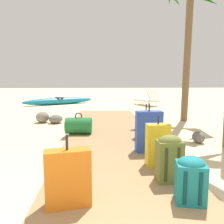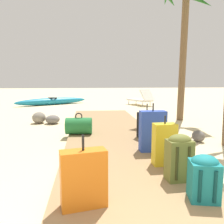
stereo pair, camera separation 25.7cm
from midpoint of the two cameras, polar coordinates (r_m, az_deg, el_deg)
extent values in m
plane|color=beige|center=(4.30, -0.32, -9.63)|extent=(60.00, 60.00, 0.00)
cube|color=#9E7A51|center=(5.08, -1.30, -6.37)|extent=(1.91, 8.27, 0.08)
cube|color=gold|center=(3.41, 10.59, -7.80)|extent=(0.33, 0.20, 0.60)
cylinder|color=black|center=(3.33, 10.75, -1.84)|extent=(0.02, 0.02, 0.12)
cube|color=black|center=(4.98, 7.04, -3.09)|extent=(0.43, 0.31, 0.53)
cylinder|color=black|center=(4.93, 7.12, 1.00)|extent=(0.02, 0.02, 0.18)
cube|color=#197A7F|center=(2.59, 18.84, -15.70)|extent=(0.33, 0.31, 0.40)
ellipsoid|color=#197A7F|center=(2.52, 19.05, -11.50)|extent=(0.31, 0.29, 0.14)
cylinder|color=#0C3D3F|center=(2.47, 17.85, -16.95)|extent=(0.04, 0.04, 0.32)
cylinder|color=#0C3D3F|center=(2.50, 21.17, -16.77)|extent=(0.04, 0.04, 0.32)
cube|color=#2847B7|center=(4.02, 8.11, -4.65)|extent=(0.44, 0.21, 0.70)
cylinder|color=black|center=(3.95, 8.22, 1.21)|extent=(0.02, 0.02, 0.13)
cube|color=olive|center=(2.96, 13.64, -11.45)|extent=(0.31, 0.23, 0.50)
ellipsoid|color=olive|center=(2.89, 13.81, -6.76)|extent=(0.29, 0.21, 0.15)
cylinder|color=#333516|center=(2.84, 13.06, -12.27)|extent=(0.04, 0.04, 0.40)
cylinder|color=#333516|center=(2.90, 15.86, -11.95)|extent=(0.04, 0.04, 0.40)
cylinder|color=#237538|center=(5.30, -9.49, -3.38)|extent=(0.60, 0.41, 0.37)
torus|color=black|center=(5.26, -9.55, -1.08)|extent=(0.17, 0.04, 0.16)
cube|color=orange|center=(2.35, -10.19, -15.83)|extent=(0.46, 0.26, 0.56)
cylinder|color=black|center=(2.23, -10.42, -7.42)|extent=(0.02, 0.02, 0.15)
cylinder|color=brown|center=(7.63, 16.10, 13.43)|extent=(0.21, 0.31, 4.12)
cube|color=white|center=(11.80, 6.06, 2.95)|extent=(1.15, 1.52, 0.08)
cube|color=white|center=(11.32, 7.94, 4.12)|extent=(0.73, 0.66, 0.54)
cylinder|color=silver|center=(12.12, 3.52, 2.40)|extent=(0.04, 0.04, 0.22)
cylinder|color=silver|center=(12.40, 5.33, 2.51)|extent=(0.04, 0.04, 0.22)
cylinder|color=silver|center=(11.23, 6.84, 1.91)|extent=(0.04, 0.04, 0.22)
cylinder|color=silver|center=(11.53, 8.70, 2.04)|extent=(0.04, 0.04, 0.22)
ellipsoid|color=teal|center=(12.35, -14.98, 2.57)|extent=(3.54, 2.31, 0.36)
torus|color=black|center=(12.34, -15.01, 3.31)|extent=(0.67, 0.67, 0.05)
ellipsoid|color=slate|center=(7.10, -15.36, -1.77)|extent=(0.54, 0.54, 0.26)
ellipsoid|color=gray|center=(7.63, 9.83, -1.16)|extent=(0.27, 0.30, 0.19)
ellipsoid|color=slate|center=(5.19, 19.06, -5.61)|extent=(0.28, 0.35, 0.24)
ellipsoid|color=gray|center=(7.30, -18.43, -1.32)|extent=(0.47, 0.51, 0.34)
camera|label=1|loc=(0.13, 88.63, 0.19)|focal=37.31mm
camera|label=2|loc=(0.13, -91.37, -0.19)|focal=37.31mm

